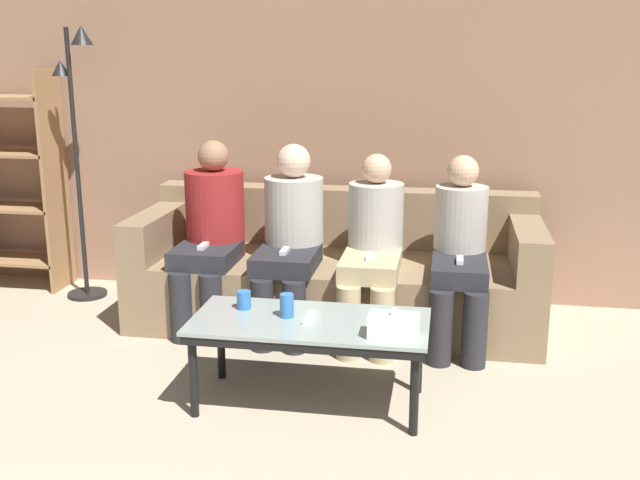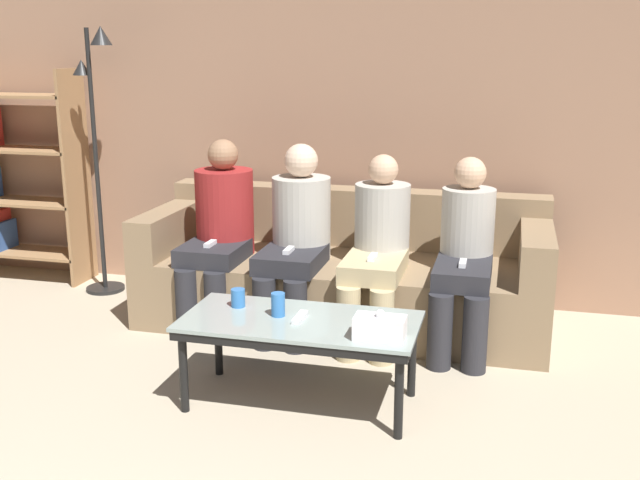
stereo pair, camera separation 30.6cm
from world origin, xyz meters
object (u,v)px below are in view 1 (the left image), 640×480
(cup_near_left, at_px, (287,306))
(seated_person_mid_left, at_px, (291,234))
(seated_person_left_end, at_px, (211,229))
(coffee_table, at_px, (310,328))
(seated_person_right_end, at_px, (460,248))
(seated_person_mid_right, at_px, (373,244))
(cup_near_right, at_px, (244,300))
(standing_lamp, at_px, (78,135))
(tissue_box, at_px, (394,325))
(game_remote, at_px, (310,318))
(couch, at_px, (337,275))

(cup_near_left, xyz_separation_m, seated_person_mid_left, (-0.18, 0.93, 0.11))
(cup_near_left, bearing_deg, seated_person_left_end, 125.06)
(coffee_table, xyz_separation_m, seated_person_mid_left, (-0.29, 0.95, 0.21))
(seated_person_right_end, bearing_deg, seated_person_mid_right, 179.23)
(seated_person_mid_left, bearing_deg, seated_person_left_end, 178.24)
(cup_near_right, bearing_deg, standing_lamp, 139.46)
(coffee_table, height_order, seated_person_left_end, seated_person_left_end)
(tissue_box, bearing_deg, seated_person_right_end, 74.91)
(seated_person_left_end, bearing_deg, game_remote, -51.23)
(cup_near_right, xyz_separation_m, standing_lamp, (-1.43, 1.22, 0.62))
(standing_lamp, relative_size, seated_person_left_end, 1.60)
(couch, relative_size, seated_person_right_end, 2.29)
(seated_person_left_end, distance_m, seated_person_mid_left, 0.49)
(tissue_box, distance_m, seated_person_mid_right, 1.09)
(cup_near_left, xyz_separation_m, cup_near_right, (-0.23, 0.08, -0.01))
(cup_near_left, xyz_separation_m, seated_person_left_end, (-0.66, 0.95, 0.11))
(seated_person_right_end, bearing_deg, coffee_table, -126.62)
(standing_lamp, xyz_separation_m, seated_person_left_end, (0.99, -0.35, -0.50))
(seated_person_mid_right, bearing_deg, seated_person_mid_left, 176.78)
(couch, relative_size, seated_person_mid_right, 2.29)
(cup_near_right, bearing_deg, seated_person_mid_right, 57.28)
(coffee_table, xyz_separation_m, cup_near_left, (-0.11, 0.02, 0.10))
(cup_near_left, height_order, standing_lamp, standing_lamp)
(cup_near_left, relative_size, tissue_box, 0.50)
(coffee_table, relative_size, seated_person_right_end, 1.04)
(game_remote, bearing_deg, seated_person_mid_left, 106.96)
(standing_lamp, bearing_deg, couch, -5.25)
(coffee_table, xyz_separation_m, seated_person_mid_right, (0.20, 0.92, 0.18))
(coffee_table, relative_size, game_remote, 7.28)
(tissue_box, height_order, standing_lamp, standing_lamp)
(game_remote, xyz_separation_m, seated_person_left_end, (-0.78, 0.97, 0.16))
(couch, xyz_separation_m, seated_person_mid_right, (0.24, -0.23, 0.27))
(game_remote, height_order, seated_person_mid_right, seated_person_mid_right)
(cup_near_left, bearing_deg, standing_lamp, 141.91)
(seated_person_mid_left, bearing_deg, seated_person_right_end, -2.00)
(standing_lamp, bearing_deg, coffee_table, -36.69)
(seated_person_left_end, height_order, seated_person_mid_right, seated_person_left_end)
(tissue_box, relative_size, seated_person_mid_right, 0.21)
(standing_lamp, bearing_deg, seated_person_mid_right, -11.29)
(seated_person_right_end, bearing_deg, cup_near_right, -141.06)
(seated_person_right_end, bearing_deg, seated_person_mid_left, 178.00)
(cup_near_left, height_order, cup_near_right, cup_near_left)
(game_remote, height_order, seated_person_right_end, seated_person_right_end)
(couch, height_order, coffee_table, couch)
(cup_near_left, bearing_deg, seated_person_right_end, 48.58)
(cup_near_left, relative_size, cup_near_right, 1.26)
(couch, relative_size, seated_person_mid_left, 2.20)
(seated_person_left_end, bearing_deg, couch, 14.69)
(couch, height_order, seated_person_right_end, seated_person_right_end)
(cup_near_right, distance_m, game_remote, 0.35)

